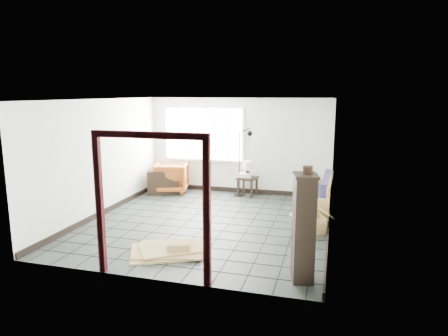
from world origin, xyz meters
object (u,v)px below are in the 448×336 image
(futon_sofa, at_px, (317,199))
(side_table, at_px, (248,180))
(armchair, at_px, (171,176))
(tall_shelf, at_px, (304,227))

(futon_sofa, relative_size, side_table, 3.62)
(armchair, distance_m, side_table, 2.15)
(armchair, xyz_separation_m, tall_shelf, (3.97, -4.45, 0.37))
(tall_shelf, bearing_deg, side_table, 99.33)
(futon_sofa, distance_m, tall_shelf, 3.54)
(futon_sofa, distance_m, side_table, 2.15)
(tall_shelf, bearing_deg, armchair, 119.26)
(side_table, xyz_separation_m, tall_shelf, (1.82, -4.57, 0.39))
(side_table, distance_m, tall_shelf, 4.93)
(futon_sofa, bearing_deg, side_table, 151.95)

